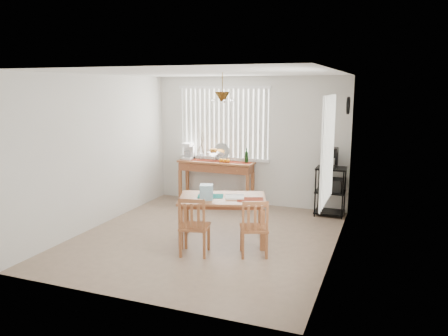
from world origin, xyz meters
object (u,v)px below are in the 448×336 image
at_px(dining_table, 222,202).
at_px(chair_left, 194,226).
at_px(wire_cart, 330,187).
at_px(cart_items, 332,158).
at_px(sideboard, 216,172).
at_px(chair_right, 254,228).

distance_m(dining_table, chair_left, 0.73).
xyz_separation_m(wire_cart, dining_table, (-1.38, -2.03, 0.08)).
bearing_deg(wire_cart, cart_items, 90.00).
relative_size(sideboard, cart_items, 4.18).
height_order(chair_left, chair_right, chair_left).
height_order(sideboard, chair_left, sideboard).
xyz_separation_m(wire_cart, chair_left, (-1.56, -2.71, -0.13)).
xyz_separation_m(cart_items, dining_table, (-1.38, -2.04, -0.46)).
xyz_separation_m(wire_cart, cart_items, (-0.00, 0.01, 0.54)).
xyz_separation_m(wire_cart, chair_right, (-0.74, -2.44, -0.14)).
xyz_separation_m(cart_items, chair_right, (-0.74, -2.45, -0.68)).
bearing_deg(sideboard, cart_items, -0.65).
bearing_deg(chair_left, wire_cart, 60.12).
bearing_deg(cart_items, dining_table, -124.16).
height_order(cart_items, dining_table, cart_items).
bearing_deg(wire_cart, dining_table, -124.29).
relative_size(chair_left, chair_right, 1.03).
bearing_deg(chair_left, cart_items, 60.21).
distance_m(wire_cart, chair_right, 2.55).
relative_size(sideboard, chair_left, 1.82).
height_order(wire_cart, chair_right, wire_cart).
bearing_deg(cart_items, chair_right, -106.86).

